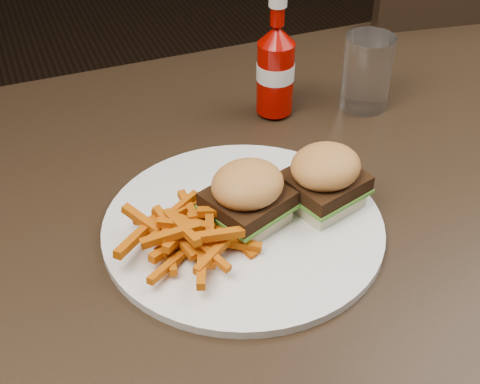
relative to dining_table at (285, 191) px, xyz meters
name	(u,v)px	position (x,y,z in m)	size (l,w,h in m)	color
dining_table	(285,191)	(0.00, 0.00, 0.00)	(1.20, 0.80, 0.04)	black
chair_far	(400,120)	(0.55, 0.50, -0.30)	(0.38, 0.38, 0.04)	black
plate	(243,226)	(-0.09, -0.07, 0.03)	(0.34, 0.34, 0.01)	white
sandwich_half_a	(247,215)	(-0.08, -0.07, 0.04)	(0.08, 0.07, 0.02)	#F6E3B8
sandwich_half_b	(323,197)	(0.01, -0.08, 0.04)	(0.08, 0.07, 0.02)	beige
fries_pile	(185,231)	(-0.17, -0.09, 0.05)	(0.12, 0.12, 0.05)	#B16307
ketchup_bottle	(275,78)	(0.05, 0.16, 0.08)	(0.05, 0.05, 0.11)	#970500
tumbler	(367,73)	(0.19, 0.13, 0.08)	(0.07, 0.07, 0.12)	white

